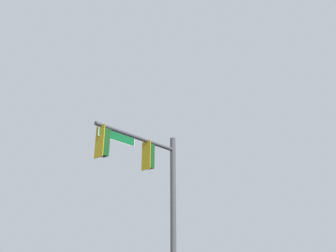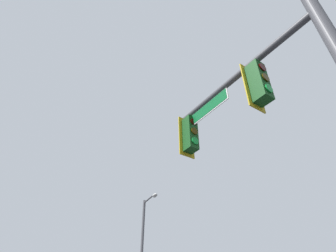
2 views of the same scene
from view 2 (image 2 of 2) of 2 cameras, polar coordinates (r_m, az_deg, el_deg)
signal_pole_near at (r=5.68m, az=22.34°, el=3.14°), size 4.60×1.41×6.80m
street_lamp at (r=17.80m, az=-5.42°, el=-25.39°), size 2.17×0.42×7.63m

